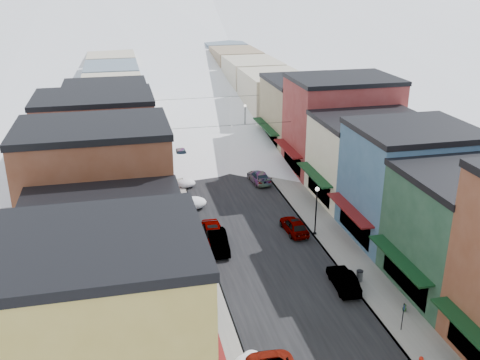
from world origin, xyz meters
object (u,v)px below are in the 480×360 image
streetlamp_near (316,205)px  trash_can (360,276)px  car_silver_sedan (213,234)px  car_green_sedan (343,280)px  car_dark_hatch (218,241)px

streetlamp_near → trash_can: bearing=-86.0°
car_silver_sedan → car_green_sedan: bearing=-45.3°
car_dark_hatch → streetlamp_near: 9.58m
car_silver_sedan → trash_can: (10.09, -9.15, -0.24)m
car_green_sedan → trash_can: (1.54, 0.41, -0.09)m
streetlamp_near → car_silver_sedan: bearing=175.8°
car_silver_sedan → car_green_sedan: 12.82m
car_green_sedan → streetlamp_near: size_ratio=0.91×
car_dark_hatch → car_green_sedan: 11.71m
car_silver_sedan → car_dark_hatch: (0.24, -1.31, -0.10)m
car_dark_hatch → trash_can: (9.85, -7.84, -0.14)m
car_green_sedan → streetlamp_near: 9.22m
streetlamp_near → car_dark_hatch: bearing=-176.3°
trash_can → car_silver_sedan: bearing=137.8°
car_dark_hatch → streetlamp_near: size_ratio=0.97×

